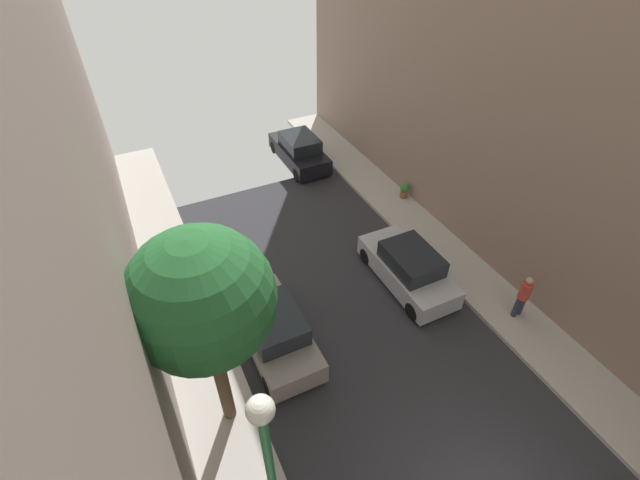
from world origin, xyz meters
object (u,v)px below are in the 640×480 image
Objects in this scene: street_tree_0 at (201,300)px; lamp_post at (270,467)px; parked_car_left_3 at (274,330)px; potted_plant_0 at (404,190)px; parked_car_right_3 at (408,268)px; pedestrian at (523,296)px; parked_car_right_4 at (299,151)px.

street_tree_0 reaches higher than lamp_post.
potted_plant_0 is at bearing 31.16° from parked_car_left_3.
lamp_post is (-7.30, -5.75, 3.32)m from parked_car_right_3.
parked_car_left_3 is 2.44× the size of pedestrian.
potted_plant_0 is 0.12× the size of lamp_post.
lamp_post reaches higher than potted_plant_0.
pedestrian is 10.50m from lamp_post.
parked_car_right_3 is at bearing 5.36° from parked_car_left_3.
parked_car_left_3 and parked_car_right_4 have the same top height.
pedestrian reaches higher than parked_car_right_4.
parked_car_left_3 is 11.60m from parked_car_right_4.
parked_car_left_3 and parked_car_right_3 have the same top height.
lamp_post reaches higher than parked_car_left_3.
street_tree_0 reaches higher than parked_car_right_3.
parked_car_right_3 is 1.00× the size of parked_car_right_4.
pedestrian is 0.27× the size of street_tree_0.
lamp_post is at bearing -87.63° from street_tree_0.
parked_car_right_3 is at bearing -123.13° from potted_plant_0.
parked_car_right_3 is at bearing 16.80° from street_tree_0.
parked_car_left_3 is 4.90m from street_tree_0.
pedestrian is 10.56m from street_tree_0.
lamp_post reaches higher than parked_car_right_3.
parked_car_right_4 is at bearing 90.00° from parked_car_right_3.
lamp_post is at bearing -164.41° from pedestrian.
street_tree_0 is (-7.44, -12.01, 4.09)m from parked_car_right_4.
parked_car_right_3 and parked_car_right_4 have the same top height.
parked_car_left_3 is at bearing 162.00° from pedestrian.
potted_plant_0 is (10.42, 6.80, -4.27)m from street_tree_0.
parked_car_right_4 is at bearing 58.20° from street_tree_0.
pedestrian is at bearing 15.59° from lamp_post.
street_tree_0 is 8.82× the size of potted_plant_0.
street_tree_0 is (-9.84, 0.79, 3.74)m from pedestrian.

